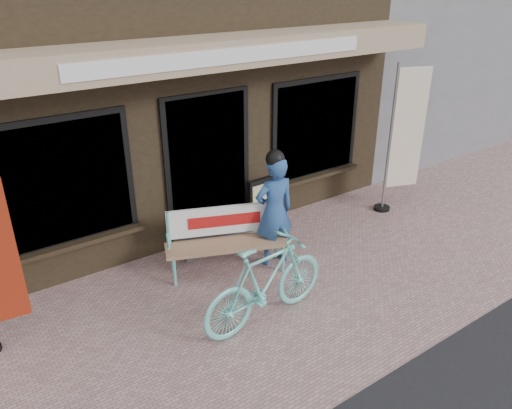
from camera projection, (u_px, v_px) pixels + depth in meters
ground at (293, 301)px, 6.09m from camera, size 70.00×70.00×0.00m
storefront at (116, 13)px, 8.49m from camera, size 7.00×6.77×6.00m
neighbor_right_near at (415, 6)px, 13.38m from camera, size 10.00×7.00×5.60m
bench at (226, 234)px, 6.56m from camera, size 1.64×0.97×0.87m
person at (274, 209)px, 6.59m from camera, size 0.60×0.44×1.62m
bicycle at (266, 283)px, 5.55m from camera, size 1.71×0.59×1.01m
nobori_cream at (404, 137)px, 7.94m from camera, size 0.71×0.39×2.43m
menu_stand at (261, 205)px, 7.53m from camera, size 0.44×0.12×0.87m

